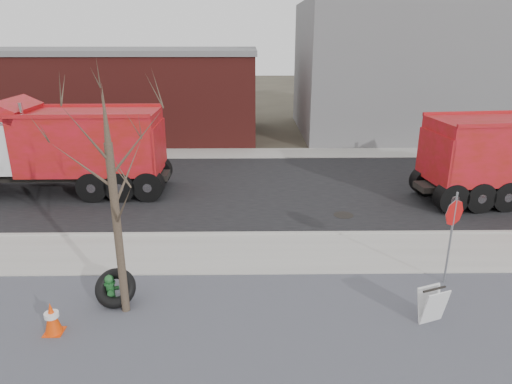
{
  "coord_description": "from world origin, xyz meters",
  "views": [
    {
      "loc": [
        -0.3,
        -11.73,
        6.11
      ],
      "look_at": [
        -0.12,
        1.77,
        1.4
      ],
      "focal_mm": 32.0,
      "sensor_mm": 36.0,
      "label": 1
    }
  ],
  "objects_px": {
    "sandwich_board": "(432,305)",
    "fire_hydrant": "(110,290)",
    "dump_truck_red_b": "(62,147)",
    "stop_sign": "(453,222)",
    "truck_tire": "(116,288)"
  },
  "relations": [
    {
      "from": "fire_hydrant",
      "to": "sandwich_board",
      "type": "relative_size",
      "value": 0.89
    },
    {
      "from": "stop_sign",
      "to": "sandwich_board",
      "type": "height_order",
      "value": "stop_sign"
    },
    {
      "from": "stop_sign",
      "to": "dump_truck_red_b",
      "type": "xyz_separation_m",
      "value": [
        -12.37,
        7.25,
        0.18
      ]
    },
    {
      "from": "stop_sign",
      "to": "dump_truck_red_b",
      "type": "height_order",
      "value": "dump_truck_red_b"
    },
    {
      "from": "stop_sign",
      "to": "dump_truck_red_b",
      "type": "distance_m",
      "value": 14.34
    },
    {
      "from": "sandwich_board",
      "to": "truck_tire",
      "type": "bearing_deg",
      "value": 152.35
    },
    {
      "from": "truck_tire",
      "to": "sandwich_board",
      "type": "bearing_deg",
      "value": -6.76
    },
    {
      "from": "truck_tire",
      "to": "stop_sign",
      "type": "relative_size",
      "value": 0.4
    },
    {
      "from": "sandwich_board",
      "to": "stop_sign",
      "type": "bearing_deg",
      "value": 38.51
    },
    {
      "from": "dump_truck_red_b",
      "to": "stop_sign",
      "type": "bearing_deg",
      "value": 148.88
    },
    {
      "from": "fire_hydrant",
      "to": "truck_tire",
      "type": "height_order",
      "value": "truck_tire"
    },
    {
      "from": "sandwich_board",
      "to": "fire_hydrant",
      "type": "bearing_deg",
      "value": 152.22
    },
    {
      "from": "fire_hydrant",
      "to": "stop_sign",
      "type": "relative_size",
      "value": 0.3
    },
    {
      "from": "fire_hydrant",
      "to": "dump_truck_red_b",
      "type": "distance_m",
      "value": 9.14
    },
    {
      "from": "stop_sign",
      "to": "sandwich_board",
      "type": "relative_size",
      "value": 2.96
    }
  ]
}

